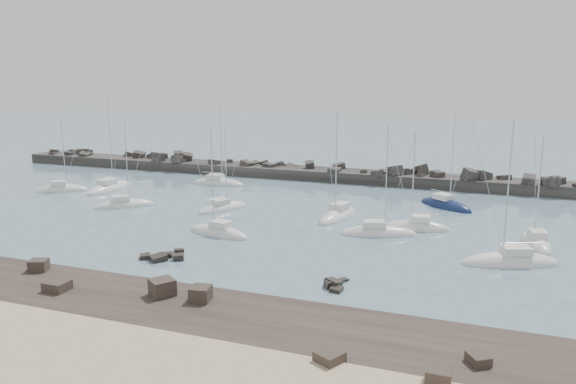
# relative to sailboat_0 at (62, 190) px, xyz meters

# --- Properties ---
(ground) EXTENTS (400.00, 400.00, 0.00)m
(ground) POSITION_rel_sailboat_0_xyz_m (37.68, -13.34, -0.15)
(ground) COLOR slate
(ground) RESTS_ON ground
(sand_strip) EXTENTS (140.00, 14.00, 1.00)m
(sand_strip) POSITION_rel_sailboat_0_xyz_m (37.68, -45.34, -0.15)
(sand_strip) COLOR tan
(sand_strip) RESTS_ON ground
(rock_shelf) EXTENTS (140.00, 12.00, 2.08)m
(rock_shelf) POSITION_rel_sailboat_0_xyz_m (37.65, -35.33, -0.13)
(rock_shelf) COLOR #2B221D
(rock_shelf) RESTS_ON ground
(rock_cluster_near) EXTENTS (4.87, 4.92, 1.35)m
(rock_cluster_near) POSITION_rel_sailboat_0_xyz_m (33.67, -23.14, -0.05)
(rock_cluster_near) COLOR black
(rock_cluster_near) RESTS_ON ground
(rock_cluster_far) EXTENTS (2.05, 3.77, 1.17)m
(rock_cluster_far) POSITION_rel_sailboat_0_xyz_m (52.12, -24.82, 0.05)
(rock_cluster_far) COLOR black
(rock_cluster_far) RESTS_ON ground
(breakwater) EXTENTS (115.00, 7.05, 5.19)m
(breakwater) POSITION_rel_sailboat_0_xyz_m (30.04, 24.65, 0.22)
(breakwater) COLOR #292624
(breakwater) RESTS_ON ground
(sailboat_0) EXTENTS (8.06, 6.46, 12.81)m
(sailboat_0) POSITION_rel_sailboat_0_xyz_m (0.00, 0.00, 0.00)
(sailboat_0) COLOR silver
(sailboat_0) RESTS_ON ground
(sailboat_1) EXTENTS (3.67, 10.29, 15.98)m
(sailboat_1) POSITION_rel_sailboat_0_xyz_m (6.44, 3.58, -0.00)
(sailboat_1) COLOR silver
(sailboat_1) RESTS_ON ground
(sailboat_3) EXTENTS (5.95, 8.26, 12.68)m
(sailboat_3) POSITION_rel_sailboat_0_xyz_m (29.90, -2.31, -0.02)
(sailboat_3) COLOR silver
(sailboat_3) RESTS_ON ground
(sailboat_4) EXTENTS (9.43, 3.43, 14.66)m
(sailboat_4) POSITION_rel_sailboat_0_xyz_m (21.00, 13.51, -0.00)
(sailboat_4) COLOR silver
(sailboat_4) RESTS_ON ground
(sailboat_5) EXTENTS (8.67, 4.21, 13.27)m
(sailboat_5) POSITION_rel_sailboat_0_xyz_m (34.97, -13.59, -0.00)
(sailboat_5) COLOR silver
(sailboat_5) RESTS_ON ground
(sailboat_6) EXTENTS (4.53, 9.84, 15.08)m
(sailboat_6) POSITION_rel_sailboat_0_xyz_m (46.03, -1.05, 0.01)
(sailboat_6) COLOR silver
(sailboat_6) RESTS_ON ground
(sailboat_7) EXTENTS (9.32, 5.47, 14.05)m
(sailboat_7) POSITION_rel_sailboat_0_xyz_m (52.57, -7.16, -0.01)
(sailboat_7) COLOR silver
(sailboat_7) RESTS_ON ground
(sailboat_8) EXTENTS (8.87, 7.72, 14.34)m
(sailboat_8) POSITION_rel_sailboat_0_xyz_m (58.75, 9.98, 0.00)
(sailboat_8) COLOR #101E45
(sailboat_8) RESTS_ON ground
(sailboat_9) EXTENTS (8.22, 3.43, 12.80)m
(sailboat_9) POSITION_rel_sailboat_0_xyz_m (56.48, -3.22, 0.00)
(sailboat_9) COLOR silver
(sailboat_9) RESTS_ON ground
(sailboat_10) EXTENTS (4.11, 8.63, 13.22)m
(sailboat_10) POSITION_rel_sailboat_0_xyz_m (69.68, -4.82, -0.00)
(sailboat_10) COLOR silver
(sailboat_10) RESTS_ON ground
(sailboat_11) EXTENTS (10.18, 6.28, 15.40)m
(sailboat_11) POSITION_rel_sailboat_0_xyz_m (66.91, -12.95, 0.00)
(sailboat_11) COLOR silver
(sailboat_11) RESTS_ON ground
(sailboat_13) EXTENTS (7.99, 7.41, 13.18)m
(sailboat_13) POSITION_rel_sailboat_0_xyz_m (15.87, -5.48, -0.01)
(sailboat_13) COLOR silver
(sailboat_13) RESTS_ON ground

